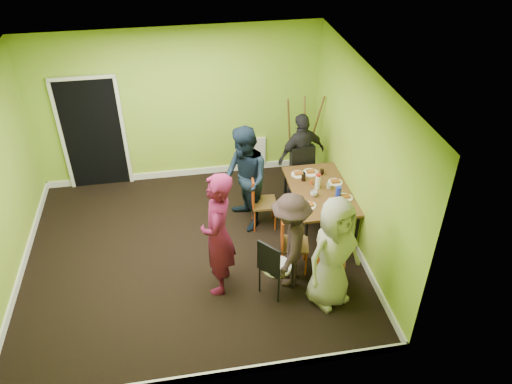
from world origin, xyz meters
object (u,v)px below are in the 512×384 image
(chair_bentwood, at_px, (274,265))
(person_front_end, at_px, (333,253))
(easel, at_px, (302,139))
(orange_bottle, at_px, (311,182))
(thermos, at_px, (318,182))
(chair_left_near, at_px, (289,239))
(person_left_near, at_px, (290,241))
(chair_front_end, at_px, (331,258))
(person_back_end, at_px, (301,155))
(person_standing, at_px, (218,235))
(person_left_far, at_px, (245,179))
(chair_left_far, at_px, (259,198))
(blue_bottle, at_px, (338,192))
(chair_back_end, at_px, (303,164))
(dining_table, at_px, (320,192))

(chair_bentwood, xyz_separation_m, person_front_end, (0.73, -0.24, 0.31))
(easel, xyz_separation_m, orange_bottle, (-0.19, -1.34, -0.03))
(thermos, height_order, person_front_end, person_front_end)
(chair_left_near, bearing_deg, person_front_end, 40.99)
(chair_left_near, height_order, chair_bentwood, chair_left_near)
(easel, height_order, person_left_near, easel)
(chair_front_end, xyz_separation_m, person_back_end, (0.17, 2.35, 0.22))
(chair_left_near, bearing_deg, person_left_near, -1.01)
(person_standing, bearing_deg, person_left_far, 169.94)
(chair_bentwood, bearing_deg, thermos, 103.48)
(person_left_near, xyz_separation_m, person_back_end, (0.69, 2.12, 0.04))
(person_front_end, bearing_deg, chair_front_end, 50.82)
(person_back_end, bearing_deg, chair_left_far, 22.10)
(chair_bentwood, height_order, person_left_near, person_left_near)
(chair_left_near, relative_size, orange_bottle, 12.12)
(chair_front_end, distance_m, orange_bottle, 1.51)
(orange_bottle, bearing_deg, person_left_near, -116.76)
(thermos, relative_size, blue_bottle, 1.27)
(chair_back_end, relative_size, blue_bottle, 5.56)
(dining_table, xyz_separation_m, chair_back_end, (-0.06, 0.84, 0.02))
(chair_left_near, height_order, chair_back_end, chair_back_end)
(chair_front_end, bearing_deg, chair_bentwood, -159.80)
(dining_table, distance_m, thermos, 0.18)
(chair_left_near, height_order, person_left_far, person_left_far)
(chair_front_end, distance_m, thermos, 1.42)
(chair_left_far, distance_m, person_left_near, 1.35)
(easel, distance_m, person_back_end, 0.50)
(chair_left_far, distance_m, chair_front_end, 1.71)
(thermos, xyz_separation_m, person_left_far, (-1.11, 0.26, 0.01))
(orange_bottle, distance_m, person_left_near, 1.41)
(easel, bearing_deg, thermos, -94.90)
(blue_bottle, bearing_deg, chair_front_end, -111.29)
(person_back_end, bearing_deg, chair_left_near, 51.27)
(dining_table, height_order, blue_bottle, blue_bottle)
(chair_bentwood, bearing_deg, chair_front_end, 46.79)
(dining_table, distance_m, person_left_near, 1.32)
(thermos, height_order, person_standing, person_standing)
(chair_left_far, relative_size, chair_bentwood, 1.01)
(person_standing, bearing_deg, chair_bentwood, 82.15)
(person_standing, height_order, person_back_end, person_standing)
(chair_back_end, xyz_separation_m, blue_bottle, (0.26, -1.08, 0.13))
(dining_table, bearing_deg, chair_left_far, 166.06)
(chair_left_near, distance_m, easel, 2.47)
(dining_table, xyz_separation_m, person_back_end, (-0.05, 1.02, 0.08))
(easel, distance_m, person_left_near, 2.73)
(orange_bottle, distance_m, person_left_far, 1.05)
(dining_table, relative_size, blue_bottle, 8.24)
(person_standing, bearing_deg, person_left_near, 98.83)
(dining_table, relative_size, chair_left_near, 1.59)
(chair_left_near, relative_size, chair_bentwood, 1.01)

